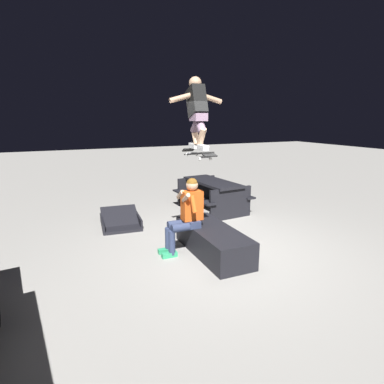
{
  "coord_description": "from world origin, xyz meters",
  "views": [
    {
      "loc": [
        -4.44,
        2.6,
        2.25
      ],
      "look_at": [
        0.23,
        0.46,
        1.05
      ],
      "focal_mm": 29.72,
      "sensor_mm": 36.0,
      "label": 1
    }
  ],
  "objects_px": {
    "skateboard": "(198,154)",
    "skater_airborne": "(197,110)",
    "ledge_box_main": "(213,241)",
    "person_sitting_on_ledge": "(186,212)",
    "picnic_table_back": "(212,191)",
    "kicker_ramp": "(121,223)"
  },
  "relations": [
    {
      "from": "skateboard",
      "to": "ledge_box_main",
      "type": "bearing_deg",
      "value": -131.52
    },
    {
      "from": "skateboard",
      "to": "skater_airborne",
      "type": "bearing_deg",
      "value": -3.45
    },
    {
      "from": "ledge_box_main",
      "to": "skater_airborne",
      "type": "bearing_deg",
      "value": 39.96
    },
    {
      "from": "picnic_table_back",
      "to": "skateboard",
      "type": "bearing_deg",
      "value": 146.36
    },
    {
      "from": "person_sitting_on_ledge",
      "to": "picnic_table_back",
      "type": "height_order",
      "value": "person_sitting_on_ledge"
    },
    {
      "from": "person_sitting_on_ledge",
      "to": "skater_airborne",
      "type": "height_order",
      "value": "skater_airborne"
    },
    {
      "from": "ledge_box_main",
      "to": "skateboard",
      "type": "bearing_deg",
      "value": 48.48
    },
    {
      "from": "skateboard",
      "to": "skater_airborne",
      "type": "relative_size",
      "value": 0.92
    },
    {
      "from": "picnic_table_back",
      "to": "person_sitting_on_ledge",
      "type": "bearing_deg",
      "value": 142.1
    },
    {
      "from": "person_sitting_on_ledge",
      "to": "ledge_box_main",
      "type": "bearing_deg",
      "value": -123.23
    },
    {
      "from": "ledge_box_main",
      "to": "kicker_ramp",
      "type": "xyz_separation_m",
      "value": [
        2.07,
        1.11,
        -0.15
      ]
    },
    {
      "from": "ledge_box_main",
      "to": "kicker_ramp",
      "type": "relative_size",
      "value": 1.57
    },
    {
      "from": "skateboard",
      "to": "skater_airborne",
      "type": "xyz_separation_m",
      "value": [
        0.06,
        -0.0,
        0.69
      ]
    },
    {
      "from": "ledge_box_main",
      "to": "picnic_table_back",
      "type": "height_order",
      "value": "picnic_table_back"
    },
    {
      "from": "skater_airborne",
      "to": "picnic_table_back",
      "type": "height_order",
      "value": "skater_airborne"
    },
    {
      "from": "skater_airborne",
      "to": "picnic_table_back",
      "type": "bearing_deg",
      "value": -34.29
    },
    {
      "from": "skater_airborne",
      "to": "kicker_ramp",
      "type": "bearing_deg",
      "value": 26.51
    },
    {
      "from": "skateboard",
      "to": "skater_airborne",
      "type": "height_order",
      "value": "skater_airborne"
    },
    {
      "from": "ledge_box_main",
      "to": "kicker_ramp",
      "type": "bearing_deg",
      "value": 28.21
    },
    {
      "from": "person_sitting_on_ledge",
      "to": "skater_airborne",
      "type": "xyz_separation_m",
      "value": [
        -0.02,
        -0.18,
        1.67
      ]
    },
    {
      "from": "skater_airborne",
      "to": "kicker_ramp",
      "type": "height_order",
      "value": "skater_airborne"
    },
    {
      "from": "kicker_ramp",
      "to": "picnic_table_back",
      "type": "distance_m",
      "value": 2.36
    }
  ]
}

